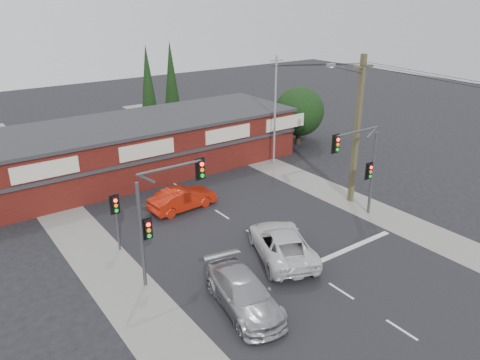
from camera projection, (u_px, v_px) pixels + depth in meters
ground at (286, 256)px, 25.79m from camera, size 120.00×120.00×0.00m
road_strip at (234, 222)px, 29.56m from camera, size 14.00×70.00×0.01m
verge_left at (104, 265)px, 24.94m from camera, size 3.00×70.00×0.02m
verge_right at (329, 191)px, 34.16m from camera, size 3.00×70.00×0.02m
stop_line at (350, 248)px, 26.55m from camera, size 6.50×0.35×0.01m
white_suv at (282, 243)px, 25.46m from camera, size 4.77×6.45×1.63m
silver_suv at (244, 293)px, 21.26m from camera, size 3.14×5.70×1.57m
red_sedan at (183, 199)px, 31.14m from camera, size 4.75×1.97×1.53m
lane_dashes at (293, 260)px, 25.36m from camera, size 0.12×36.46×0.01m
shop_building at (138, 146)px, 37.26m from camera, size 27.30×8.40×4.22m
tree_cluster at (298, 113)px, 44.32m from camera, size 5.90×5.10×5.50m
conifer_near at (148, 85)px, 43.75m from camera, size 1.80×1.80×9.25m
conifer_far at (171, 79)px, 47.15m from camera, size 1.80×1.80×9.25m
traffic_mast_left at (160, 208)px, 22.36m from camera, size 3.77×0.27×5.97m
traffic_mast_right at (362, 160)px, 28.80m from camera, size 3.96×0.27×5.97m
pedestal_signal at (116, 211)px, 25.52m from camera, size 0.55×0.27×3.38m
utility_pole at (356, 126)px, 30.58m from camera, size 4.38×0.59×10.00m
steel_pole at (275, 110)px, 37.97m from camera, size 1.20×0.16×9.00m
power_lines at (442, 82)px, 25.17m from camera, size 2.01×29.00×1.22m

